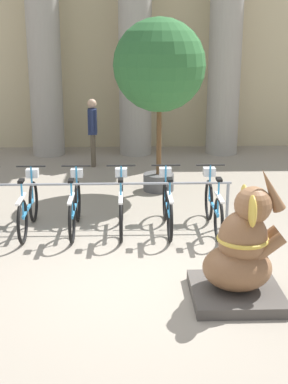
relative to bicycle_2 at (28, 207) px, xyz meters
name	(u,v)px	position (x,y,z in m)	size (l,w,h in m)	color
ground_plane	(146,279)	(1.82, -1.85, -0.41)	(60.00, 60.00, 0.00)	gray
building_facade	(134,36)	(1.82, 6.75, 2.59)	(20.00, 0.20, 6.00)	#C6B78E
column_left	(44,52)	(-0.47, 5.75, 2.22)	(1.05, 1.05, 5.16)	gray
column_middle	(135,52)	(1.82, 5.75, 2.22)	(1.05, 1.05, 5.16)	gray
column_right	(225,52)	(4.10, 5.75, 2.22)	(1.05, 1.05, 5.16)	gray
bike_rack	(75,191)	(0.74, 0.10, 0.22)	(5.06, 0.05, 0.77)	gray
bicycle_2	(28,207)	(0.00, 0.00, 0.00)	(0.48, 1.69, 0.98)	black
bicycle_3	(75,206)	(0.74, 0.00, 0.00)	(0.48, 1.69, 0.98)	black
bicycle_4	(121,206)	(1.49, 0.00, 0.00)	(0.48, 1.69, 0.98)	black
bicycle_5	(167,205)	(2.23, 0.00, 0.00)	(0.48, 1.69, 0.98)	black
bicycle_6	(213,205)	(2.97, -0.01, 0.00)	(0.48, 1.69, 0.98)	black
elephant_statue	(241,255)	(2.92, -2.39, 0.15)	(1.07, 1.07, 1.64)	#4C4742
person_pedestrian	(93,127)	(0.78, 4.38, 0.55)	(0.21, 0.47, 1.61)	brown
potted_tree	(160,68)	(2.23, 2.27, 2.03)	(1.78, 1.78, 3.38)	#4C4C4C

